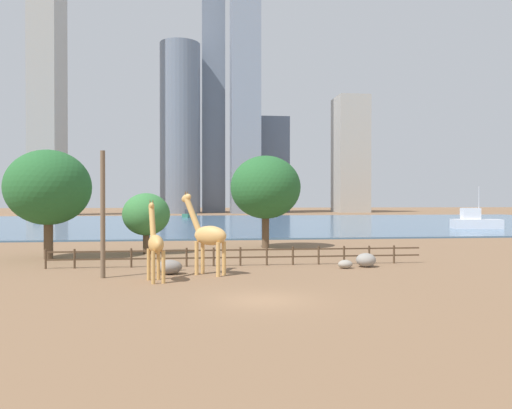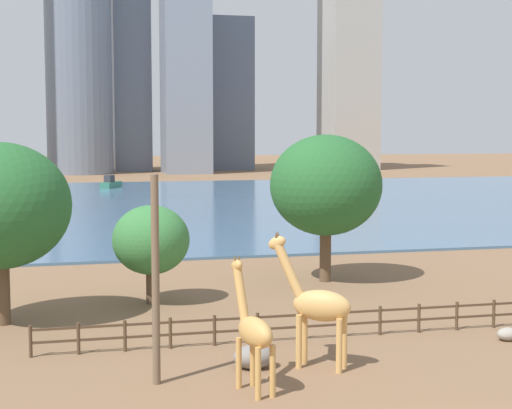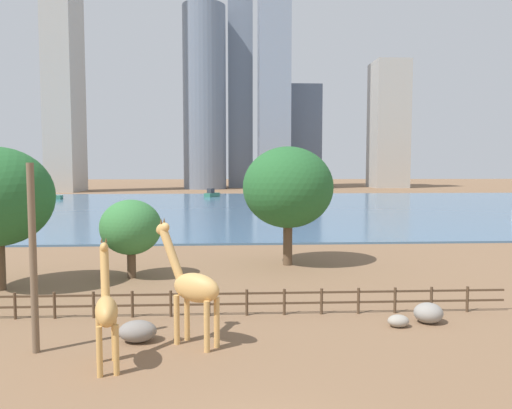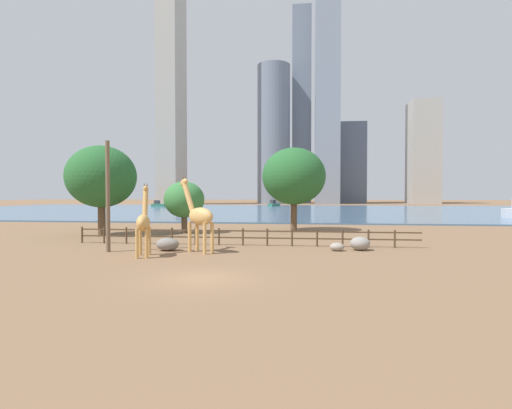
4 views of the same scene
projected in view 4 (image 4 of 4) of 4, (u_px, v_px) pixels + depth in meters
ground_plane at (285, 210)px, 97.76m from camera, size 400.00×400.00×0.00m
harbor_water at (285, 210)px, 94.78m from camera, size 180.00×86.00×0.20m
giraffe_tall at (199, 216)px, 26.60m from camera, size 3.10×2.54×5.16m
giraffe_companion at (144, 222)px, 24.87m from camera, size 1.30×2.78×4.62m
utility_pole at (108, 196)px, 26.79m from camera, size 0.28×0.28×7.48m
boulder_near_fence at (360, 243)px, 27.62m from camera, size 1.36×1.27×0.95m
boulder_by_pole at (168, 244)px, 27.41m from camera, size 1.58×1.20×0.90m
boulder_small at (337, 247)px, 27.30m from camera, size 0.98×0.75×0.56m
enclosure_fence at (237, 235)px, 30.32m from camera, size 26.12×0.14×1.30m
tree_left_large at (184, 200)px, 39.78m from camera, size 4.02×4.02×5.18m
tree_center_broad at (294, 176)px, 42.12m from camera, size 6.68×6.68×8.81m
tree_right_tall at (101, 177)px, 37.77m from camera, size 6.52×6.52×8.50m
boat_ferry at (158, 204)px, 121.48m from camera, size 4.42×1.88×3.88m
boat_sailboat at (274, 204)px, 124.00m from camera, size 3.70×4.82×2.02m
skyline_tower_needle at (274, 135)px, 171.50m from camera, size 14.01×14.01×59.24m
skyline_block_central at (327, 82)px, 164.98m from camera, size 9.97×11.19×101.12m
skyline_tower_glass at (423, 153)px, 170.73m from camera, size 11.58×13.62×43.58m
skyline_block_left at (351, 164)px, 180.68m from camera, size 11.76×14.52×35.79m
skyline_block_right at (302, 107)px, 180.51m from camera, size 8.35×11.29×87.24m
skyline_tower_short at (171, 67)px, 159.48m from camera, size 8.08×15.23×109.83m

